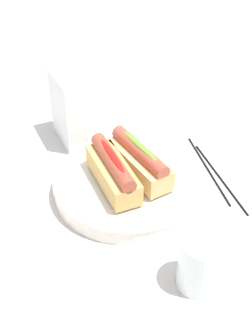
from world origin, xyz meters
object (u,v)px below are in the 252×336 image
Objects in this scene: hotdog_back at (112,169)px; chopstick_far at (220,177)px; napkin_box at (68,109)px; chopstick_near at (208,169)px; serving_bowl at (126,184)px; water_glass at (201,265)px; hotdog_front at (139,160)px.

hotdog_back is 0.22m from chopstick_far.
napkin_box reaches higher than chopstick_far.
napkin_box reaches higher than hotdog_back.
napkin_box reaches higher than chopstick_near.
napkin_box is at bearing 55.68° from chopstick_near.
chopstick_far is at bearing -155.78° from chopstick_near.
water_glass is (-0.23, -0.05, 0.02)m from serving_bowl.
water_glass is 0.45m from napkin_box.
hotdog_back reaches higher than chopstick_far.
chopstick_near is at bearing -82.73° from hotdog_back.
serving_bowl is 1.83× the size of napkin_box.
water_glass is 0.41× the size of chopstick_near.
hotdog_front is 0.16m from chopstick_near.
hotdog_back is 1.72× the size of water_glass.
napkin_box reaches higher than serving_bowl.
hotdog_front is 0.17m from chopstick_far.
water_glass is at bearing -174.80° from hotdog_front.
water_glass is at bearing -161.43° from hotdog_back.
hotdog_back is (-0.01, 0.05, 0.00)m from hotdog_front.
hotdog_front is at bearing 5.20° from water_glass.
serving_bowl is 1.73× the size of hotdog_front.
hotdog_front is 1.75× the size of water_glass.
hotdog_front reaches higher than water_glass.
chopstick_near and chopstick_far have the same top height.
water_glass is 0.60× the size of napkin_box.
chopstick_near is at bearing -26.90° from water_glass.
water_glass is at bearing -174.22° from napkin_box.
serving_bowl is 0.05m from hotdog_back.
chopstick_near is at bearing 20.37° from chopstick_far.
hotdog_back is at bearing 99.69° from chopstick_near.
serving_bowl is at bearing -77.93° from hotdog_back.
serving_bowl reaches higher than chopstick_near.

